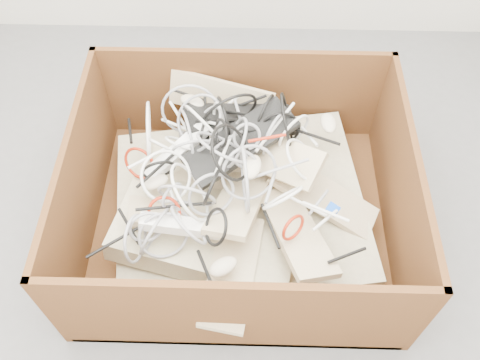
{
  "coord_description": "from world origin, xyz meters",
  "views": [
    {
      "loc": [
        0.14,
        -1.01,
        1.95
      ],
      "look_at": [
        0.11,
        0.18,
        0.3
      ],
      "focal_mm": 38.78,
      "sensor_mm": 36.0,
      "label": 1
    }
  ],
  "objects_px": {
    "cardboard_box": "(235,207)",
    "power_strip_left": "(177,152)",
    "power_strip_right": "(180,226)",
    "vga_plug": "(333,209)"
  },
  "relations": [
    {
      "from": "vga_plug",
      "to": "power_strip_left",
      "type": "bearing_deg",
      "value": -167.44
    },
    {
      "from": "cardboard_box",
      "to": "power_strip_right",
      "type": "relative_size",
      "value": 4.39
    },
    {
      "from": "cardboard_box",
      "to": "vga_plug",
      "type": "distance_m",
      "value": 0.44
    },
    {
      "from": "power_strip_left",
      "to": "power_strip_right",
      "type": "distance_m",
      "value": 0.32
    },
    {
      "from": "power_strip_right",
      "to": "cardboard_box",
      "type": "bearing_deg",
      "value": 50.66
    },
    {
      "from": "cardboard_box",
      "to": "power_strip_left",
      "type": "distance_m",
      "value": 0.35
    },
    {
      "from": "cardboard_box",
      "to": "power_strip_right",
      "type": "height_order",
      "value": "cardboard_box"
    },
    {
      "from": "cardboard_box",
      "to": "power_strip_right",
      "type": "xyz_separation_m",
      "value": [
        -0.19,
        -0.22,
        0.22
      ]
    },
    {
      "from": "power_strip_left",
      "to": "vga_plug",
      "type": "height_order",
      "value": "power_strip_left"
    },
    {
      "from": "power_strip_right",
      "to": "vga_plug",
      "type": "distance_m",
      "value": 0.56
    }
  ]
}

